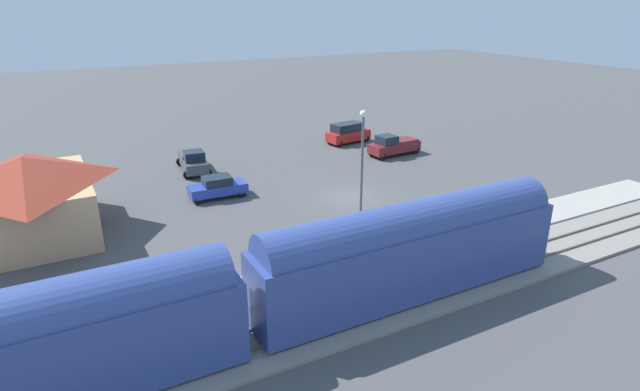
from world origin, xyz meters
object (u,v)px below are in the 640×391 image
object	(u,v)px
station_building	(29,195)
suv_red	(348,133)
pickup_maroon	(394,145)
pedestrian_on_platform	(461,215)
light_pole_near_platform	(362,163)
passenger_train	(5,354)
pickup_charcoal	(193,161)
sedan_blue	(218,187)

from	to	relation	value
station_building	suv_red	bearing A→B (deg)	-71.24
suv_red	pickup_maroon	distance (m)	6.48
station_building	pedestrian_on_platform	bearing A→B (deg)	-117.81
light_pole_near_platform	suv_red	bearing A→B (deg)	-29.47
passenger_train	pickup_maroon	size ratio (longest dim) A/B	9.74
pickup_charcoal	station_building	bearing A→B (deg)	123.12
station_building	suv_red	size ratio (longest dim) A/B	2.10
pickup_charcoal	light_pole_near_platform	xyz separation A→B (m)	(-19.69, -5.46, 4.30)
station_building	passenger_train	bearing A→B (deg)	176.95
sedan_blue	station_building	bearing A→B (deg)	94.05
light_pole_near_platform	passenger_train	bearing A→B (deg)	109.28
light_pole_near_platform	sedan_blue	bearing A→B (deg)	24.79
pickup_maroon	light_pole_near_platform	distance (m)	21.05
pedestrian_on_platform	pickup_maroon	size ratio (longest dim) A/B	0.31
suv_red	light_pole_near_platform	xyz separation A→B (m)	(-21.62, 12.22, 4.18)
station_building	suv_red	distance (m)	32.46
suv_red	passenger_train	bearing A→B (deg)	131.92
pedestrian_on_platform	light_pole_near_platform	distance (m)	8.06
passenger_train	pickup_charcoal	world-z (taller)	passenger_train
suv_red	sedan_blue	bearing A→B (deg)	118.10
passenger_train	pedestrian_on_platform	world-z (taller)	passenger_train
pickup_charcoal	sedan_blue	world-z (taller)	pickup_charcoal
passenger_train	pedestrian_on_platform	xyz separation A→B (m)	(4.74, -26.09, -1.58)
pedestrian_on_platform	sedan_blue	distance (m)	18.74
suv_red	station_building	bearing A→B (deg)	108.76
passenger_train	suv_red	world-z (taller)	passenger_train
pedestrian_on_platform	suv_red	bearing A→B (deg)	-13.22
pickup_maroon	sedan_blue	xyz separation A→B (m)	(-3.22, 19.36, -0.15)
suv_red	light_pole_near_platform	world-z (taller)	light_pole_near_platform
pedestrian_on_platform	pickup_charcoal	xyz separation A→B (m)	(21.75, 12.11, -0.25)
passenger_train	light_pole_near_platform	world-z (taller)	light_pole_near_platform
pickup_charcoal	light_pole_near_platform	size ratio (longest dim) A/B	0.65
station_building	pedestrian_on_platform	xyz separation A→B (m)	(-13.26, -25.13, -1.51)
pedestrian_on_platform	pickup_maroon	bearing A→B (deg)	-22.25
suv_red	sedan_blue	size ratio (longest dim) A/B	1.12
pickup_charcoal	sedan_blue	distance (m)	7.58
passenger_train	sedan_blue	world-z (taller)	passenger_train
passenger_train	suv_red	distance (m)	42.58
station_building	light_pole_near_platform	world-z (taller)	light_pole_near_platform
station_building	pickup_charcoal	xyz separation A→B (m)	(8.49, -13.02, -1.77)
station_building	light_pole_near_platform	size ratio (longest dim) A/B	1.25
station_building	pickup_charcoal	bearing A→B (deg)	-56.88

